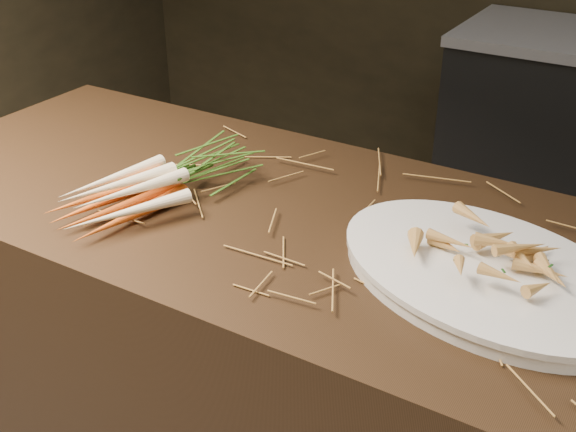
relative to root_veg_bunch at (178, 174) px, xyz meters
The scene contains 4 objects.
straw_bedding 0.56m from the root_veg_bunch, ahead, with size 1.40×0.60×0.02m, color olive, non-canonical shape.
root_veg_bunch is the anchor object (origin of this frame).
serving_platter 0.62m from the root_veg_bunch, ahead, with size 0.51×0.34×0.03m, color white, non-canonical shape.
roasted_veg_heap 0.61m from the root_veg_bunch, ahead, with size 0.25×0.18×0.06m, color #A77B36, non-canonical shape.
Camera 1 is at (0.29, -0.72, 1.55)m, focal length 45.00 mm.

